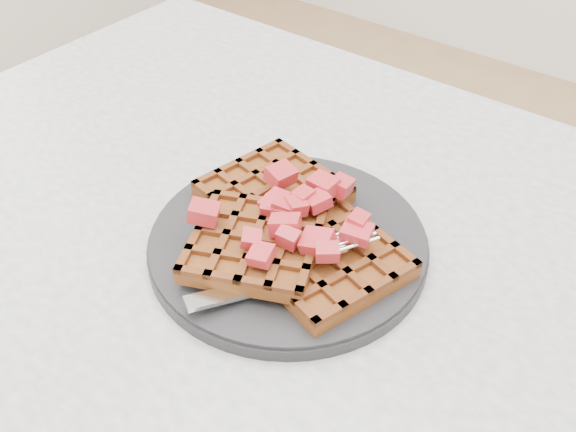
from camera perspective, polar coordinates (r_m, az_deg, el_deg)
The scene contains 5 objects.
table at distance 0.63m, azimuth 4.88°, elevation -15.38°, with size 1.20×0.80×0.75m.
plate at distance 0.59m, azimuth -0.00°, elevation -2.36°, with size 0.26×0.26×0.02m, color black.
waffles at distance 0.57m, azimuth -0.22°, elevation -1.17°, with size 0.23×0.21×0.03m.
strawberry_pile at distance 0.56m, azimuth -0.00°, elevation 1.09°, with size 0.15×0.15×0.02m, color maroon, non-canonical shape.
fork at distance 0.54m, azimuth 0.83°, elevation -5.08°, with size 0.02×0.18×0.02m, color silver, non-canonical shape.
Camera 1 is at (0.17, -0.31, 1.16)m, focal length 40.00 mm.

